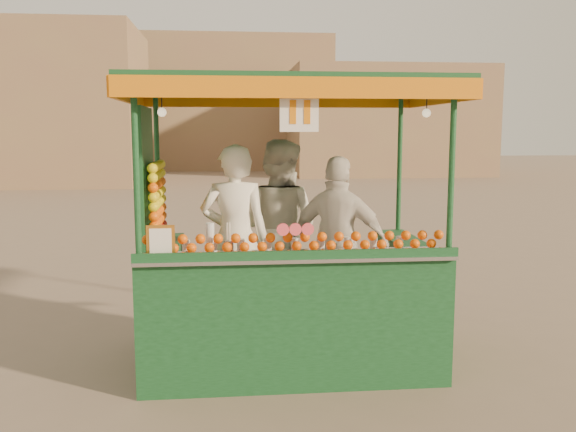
{
  "coord_description": "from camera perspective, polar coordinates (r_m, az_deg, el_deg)",
  "views": [
    {
      "loc": [
        -0.69,
        -5.36,
        2.05
      ],
      "look_at": [
        -0.14,
        0.08,
        1.3
      ],
      "focal_mm": 38.46,
      "sensor_mm": 36.0,
      "label": 1
    }
  ],
  "objects": [
    {
      "name": "building_left",
      "position": [
        26.7,
        -24.29,
        9.2
      ],
      "size": [
        10.0,
        6.0,
        6.0
      ],
      "primitive_type": "cube",
      "color": "olive",
      "rests_on": "ground"
    },
    {
      "name": "building_right",
      "position": [
        30.35,
        8.95,
        8.6
      ],
      "size": [
        9.0,
        6.0,
        5.0
      ],
      "primitive_type": "cube",
      "color": "olive",
      "rests_on": "ground"
    },
    {
      "name": "building_center",
      "position": [
        35.41,
        -8.07,
        10.11
      ],
      "size": [
        14.0,
        7.0,
        7.0
      ],
      "primitive_type": "cube",
      "color": "olive",
      "rests_on": "ground"
    },
    {
      "name": "vendor_left",
      "position": [
        5.48,
        -4.95,
        -2.04
      ],
      "size": [
        0.61,
        0.41,
        1.65
      ],
      "rotation": [
        0.0,
        0.0,
        3.11
      ],
      "color": "white",
      "rests_on": "ground"
    },
    {
      "name": "vendor_right",
      "position": [
        5.49,
        4.69,
        -2.55
      ],
      "size": [
        0.98,
        0.73,
        1.55
      ],
      "rotation": [
        0.0,
        0.0,
        2.71
      ],
      "color": "silver",
      "rests_on": "ground"
    },
    {
      "name": "ground",
      "position": [
        5.78,
        1.46,
        -12.96
      ],
      "size": [
        90.0,
        90.0,
        0.0
      ],
      "primitive_type": "plane",
      "color": "#736252",
      "rests_on": "ground"
    },
    {
      "name": "vendor_middle",
      "position": [
        5.87,
        -0.89,
        -1.18
      ],
      "size": [
        1.04,
        0.98,
        1.69
      ],
      "rotation": [
        0.0,
        0.0,
        2.57
      ],
      "color": "silver",
      "rests_on": "ground"
    },
    {
      "name": "juice_cart",
      "position": [
        5.4,
        -0.58,
        -5.52
      ],
      "size": [
        2.73,
        1.77,
        2.48
      ],
      "color": "#103D1B",
      "rests_on": "ground"
    }
  ]
}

